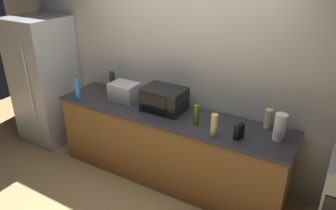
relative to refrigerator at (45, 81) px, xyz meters
name	(u,v)px	position (x,y,z in m)	size (l,w,h in m)	color
ground_plane	(151,195)	(2.05, -0.40, -0.90)	(8.00, 8.00, 0.00)	tan
back_wall	(186,66)	(2.05, 0.41, 0.45)	(6.40, 0.10, 2.70)	beige
counter_run	(168,146)	(2.05, 0.00, -0.45)	(2.84, 0.64, 0.90)	brown
refrigerator	(45,81)	(0.00, 0.00, 0.00)	(0.72, 0.73, 1.80)	#B7BABF
microwave	(164,99)	(1.97, 0.05, 0.13)	(0.48, 0.35, 0.27)	black
toaster_oven	(124,91)	(1.39, 0.06, 0.10)	(0.34, 0.26, 0.21)	#B7BABF
paper_towel_roll	(280,127)	(3.27, 0.05, 0.13)	(0.12, 0.12, 0.27)	white
cordless_phone	(239,131)	(2.93, -0.13, 0.07)	(0.05, 0.11, 0.15)	black
bottle_olive_oil	(196,115)	(2.44, -0.08, 0.11)	(0.06, 0.06, 0.22)	#4C6B19
bottle_spray_cleaner	(77,89)	(0.87, -0.22, 0.13)	(0.06, 0.06, 0.26)	#338CE5
bottle_hand_soap	(268,119)	(3.11, 0.24, 0.10)	(0.08, 0.08, 0.20)	beige
bottle_wine	(113,82)	(1.10, 0.19, 0.14)	(0.07, 0.07, 0.27)	#1E3F19
bottle_vinegar	(214,125)	(2.69, -0.19, 0.11)	(0.07, 0.07, 0.23)	beige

